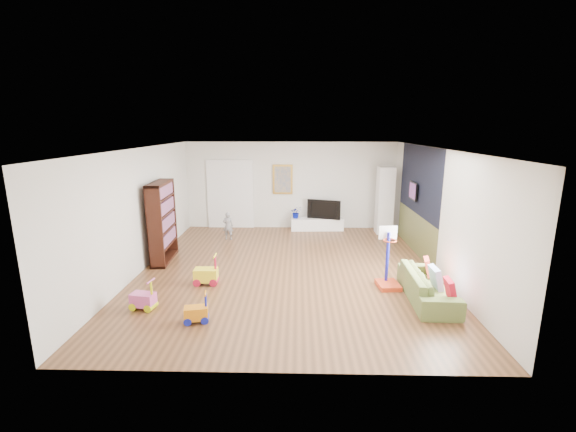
{
  "coord_description": "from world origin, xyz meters",
  "views": [
    {
      "loc": [
        0.22,
        -8.18,
        3.14
      ],
      "look_at": [
        0.0,
        0.4,
        1.15
      ],
      "focal_mm": 24.0,
      "sensor_mm": 36.0,
      "label": 1
    }
  ],
  "objects_px": {
    "basketball_hoop": "(390,258)",
    "bookshelf": "(162,222)",
    "sofa": "(428,286)",
    "media_console": "(317,224)"
  },
  "relations": [
    {
      "from": "bookshelf",
      "to": "sofa",
      "type": "height_order",
      "value": "bookshelf"
    },
    {
      "from": "bookshelf",
      "to": "sofa",
      "type": "distance_m",
      "value": 6.03
    },
    {
      "from": "bookshelf",
      "to": "basketball_hoop",
      "type": "xyz_separation_m",
      "value": [
        5.03,
        -1.51,
        -0.33
      ]
    },
    {
      "from": "sofa",
      "to": "basketball_hoop",
      "type": "distance_m",
      "value": 0.87
    },
    {
      "from": "basketball_hoop",
      "to": "sofa",
      "type": "bearing_deg",
      "value": -46.51
    },
    {
      "from": "bookshelf",
      "to": "basketball_hoop",
      "type": "bearing_deg",
      "value": -20.61
    },
    {
      "from": "media_console",
      "to": "basketball_hoop",
      "type": "bearing_deg",
      "value": -77.36
    },
    {
      "from": "bookshelf",
      "to": "sofa",
      "type": "relative_size",
      "value": 1.03
    },
    {
      "from": "basketball_hoop",
      "to": "bookshelf",
      "type": "bearing_deg",
      "value": 158.06
    },
    {
      "from": "media_console",
      "to": "bookshelf",
      "type": "bearing_deg",
      "value": -145.8
    }
  ]
}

